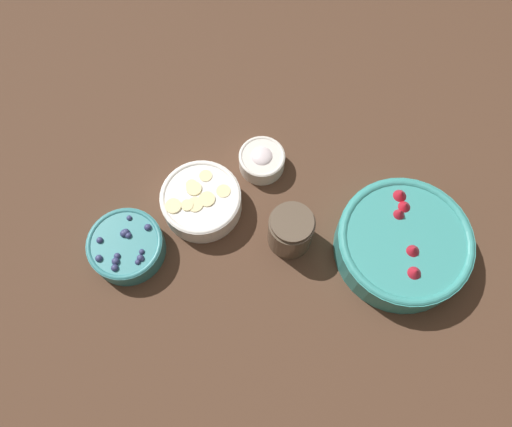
% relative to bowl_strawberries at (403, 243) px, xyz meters
% --- Properties ---
extents(ground_plane, '(4.00, 4.00, 0.00)m').
position_rel_bowl_strawberries_xyz_m(ground_plane, '(-0.28, 0.05, -0.04)').
color(ground_plane, '#4C3323').
extents(bowl_strawberries, '(0.27, 0.27, 0.09)m').
position_rel_bowl_strawberries_xyz_m(bowl_strawberries, '(0.00, 0.00, 0.00)').
color(bowl_strawberries, teal).
rests_on(bowl_strawberries, ground_plane).
extents(bowl_blueberries, '(0.15, 0.15, 0.06)m').
position_rel_bowl_strawberries_xyz_m(bowl_blueberries, '(-0.55, 0.07, -0.01)').
color(bowl_blueberries, teal).
rests_on(bowl_blueberries, ground_plane).
extents(bowl_bananas, '(0.17, 0.17, 0.06)m').
position_rel_bowl_strawberries_xyz_m(bowl_bananas, '(-0.39, 0.15, -0.01)').
color(bowl_bananas, white).
rests_on(bowl_bananas, ground_plane).
extents(bowl_cream, '(0.10, 0.10, 0.05)m').
position_rel_bowl_strawberries_xyz_m(bowl_cream, '(-0.26, 0.23, -0.02)').
color(bowl_cream, silver).
rests_on(bowl_cream, ground_plane).
extents(jar_chocolate, '(0.09, 0.09, 0.10)m').
position_rel_bowl_strawberries_xyz_m(jar_chocolate, '(-0.22, 0.05, 0.00)').
color(jar_chocolate, brown).
rests_on(jar_chocolate, ground_plane).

